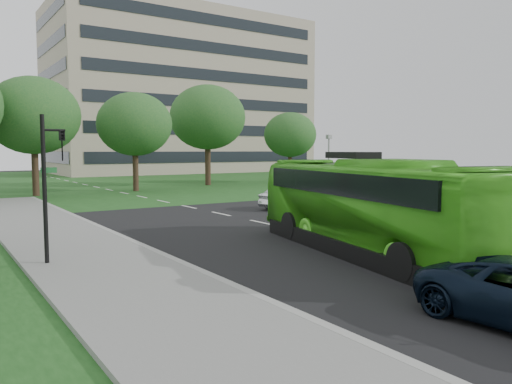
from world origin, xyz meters
TOP-DOWN VIEW (x-y plane):
  - ground at (0.00, 0.00)m, footprint 160.00×160.00m
  - street_surfaces at (-0.38, 22.75)m, footprint 120.00×120.00m
  - office_building at (21.96, 61.96)m, footprint 40.10×20.10m
  - tree_park_b at (-6.43, 27.37)m, footprint 6.91×6.91m
  - tree_park_c at (1.51, 27.41)m, footprint 6.31×6.31m
  - tree_park_d at (10.10, 30.46)m, footprint 7.52×7.52m
  - tree_park_e at (19.80, 29.68)m, footprint 5.70×5.70m
  - bus at (-0.89, -1.84)m, footprint 4.96×11.83m
  - sedan at (4.74, 10.00)m, footprint 4.15×2.05m
  - traffic_light at (-10.36, 2.00)m, footprint 0.73×0.21m
  - camera_pole at (13.76, 16.66)m, footprint 0.49×0.46m

SIDE VIEW (x-z plane):
  - ground at x=0.00m, z-range 0.00..0.00m
  - street_surfaces at x=-0.38m, z-range -0.05..0.10m
  - sedan at x=4.74m, z-range 0.00..1.31m
  - bus at x=-0.89m, z-range 0.00..3.21m
  - traffic_light at x=-10.36m, z-range 0.40..4.95m
  - camera_pole at x=13.76m, z-range 0.69..5.43m
  - tree_park_e at x=19.80m, z-range 1.36..8.96m
  - tree_park_c at x=1.51m, z-range 1.49..9.87m
  - tree_park_b at x=-6.43m, z-range 1.58..10.64m
  - tree_park_d at x=10.10m, z-range 1.76..11.70m
  - office_building at x=21.96m, z-range 0.00..25.00m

